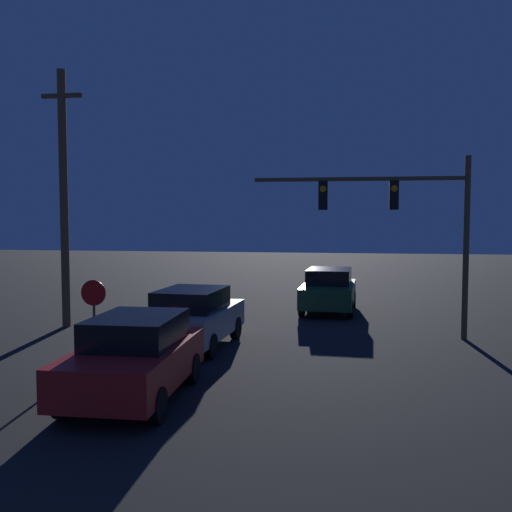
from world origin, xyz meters
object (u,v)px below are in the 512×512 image
object	(u,v)px
car_near	(135,356)
stop_sign	(94,305)
traffic_signal_mast	(405,214)
utility_pole	(64,196)
car_far	(329,290)
car_mid	(193,317)

from	to	relation	value
car_near	stop_sign	world-z (taller)	stop_sign
traffic_signal_mast	utility_pole	distance (m)	11.32
car_far	traffic_signal_mast	distance (m)	5.98
car_mid	car_far	size ratio (longest dim) A/B	1.01
car_near	car_far	bearing A→B (deg)	-108.34
car_far	utility_pole	xyz separation A→B (m)	(-8.86, -4.53, 3.61)
car_near	car_far	xyz separation A→B (m)	(3.66, 11.66, 0.00)
traffic_signal_mast	stop_sign	bearing A→B (deg)	-152.71
car_near	traffic_signal_mast	size ratio (longest dim) A/B	0.63
traffic_signal_mast	utility_pole	world-z (taller)	utility_pole
stop_sign	utility_pole	bearing A→B (deg)	124.97
car_mid	utility_pole	world-z (taller)	utility_pole
car_mid	car_near	bearing A→B (deg)	-85.30
car_near	utility_pole	xyz separation A→B (m)	(-5.20, 7.13, 3.61)
traffic_signal_mast	stop_sign	size ratio (longest dim) A/B	3.11
traffic_signal_mast	utility_pole	bearing A→B (deg)	179.80
car_mid	stop_sign	xyz separation A→B (m)	(-2.14, -2.00, 0.60)
car_near	car_mid	xyz separation A→B (m)	(-0.05, 4.81, 0.00)
utility_pole	car_far	bearing A→B (deg)	27.09
stop_sign	car_mid	bearing A→B (deg)	43.13
traffic_signal_mast	car_near	bearing A→B (deg)	-130.71
car_far	traffic_signal_mast	world-z (taller)	traffic_signal_mast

